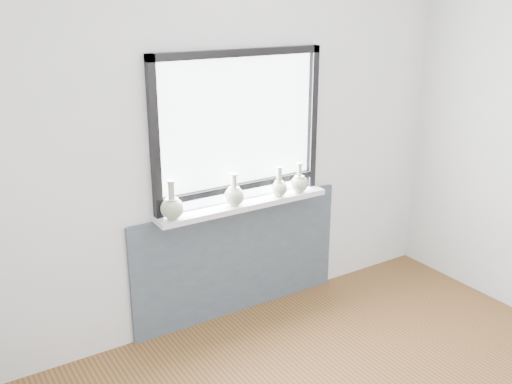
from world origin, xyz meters
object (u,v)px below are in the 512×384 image
vase_b (234,195)px  vase_d (299,183)px  vase_a (172,207)px  windowsill (244,205)px  vase_c (279,187)px

vase_b → vase_d: bearing=-0.7°
vase_a → vase_d: bearing=-0.1°
vase_a → vase_d: size_ratio=1.16×
windowsill → vase_b: (-0.09, -0.02, 0.10)m
vase_c → vase_d: 0.18m
vase_d → vase_c: bearing=179.2°
windowsill → vase_c: size_ratio=6.01×
windowsill → vase_a: size_ratio=5.06×
windowsill → vase_b: bearing=-166.0°
vase_c → vase_d: (0.18, -0.00, 0.00)m
windowsill → vase_d: vase_d is taller
windowsill → vase_d: bearing=-3.6°
vase_a → vase_c: bearing=0.1°
vase_c → windowsill: bearing=174.6°
windowsill → vase_b: vase_b is taller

